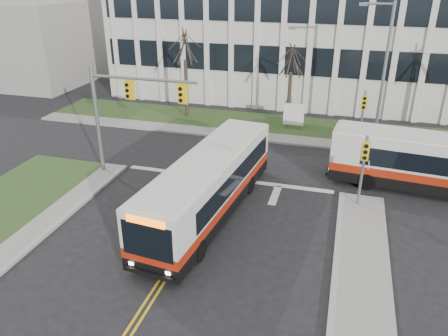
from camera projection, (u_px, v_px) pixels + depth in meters
ground at (173, 264)px, 17.76m from camera, size 120.00×120.00×0.00m
sidewalk_cross at (325, 143)px, 29.77m from camera, size 44.00×1.60×0.14m
building_lawn at (327, 130)px, 32.22m from camera, size 44.00×5.00×0.12m
office_building at (342, 27)px, 40.21m from camera, size 40.00×16.00×12.00m
building_annex at (32, 41)px, 45.27m from camera, size 12.00×12.00×8.00m
mast_arm_signal at (122, 104)px, 23.64m from camera, size 6.11×0.38×6.20m
signal_pole_near at (364, 162)px, 20.95m from camera, size 0.34×0.39×3.80m
signal_pole_far at (363, 111)px, 28.37m from camera, size 0.34×0.39×3.80m
streetlight at (382, 68)px, 27.74m from camera, size 2.15×0.25×9.20m
directory_sign at (294, 115)px, 31.94m from camera, size 1.50×0.12×2.00m
tree_left at (185, 48)px, 32.67m from camera, size 1.80×1.80×7.70m
tree_mid at (291, 61)px, 31.12m from camera, size 1.80×1.80×6.82m
bus_main at (209, 187)px, 20.78m from camera, size 3.59×11.41×2.99m
bus_cross at (441, 166)px, 22.89m from camera, size 11.41×3.53×2.99m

